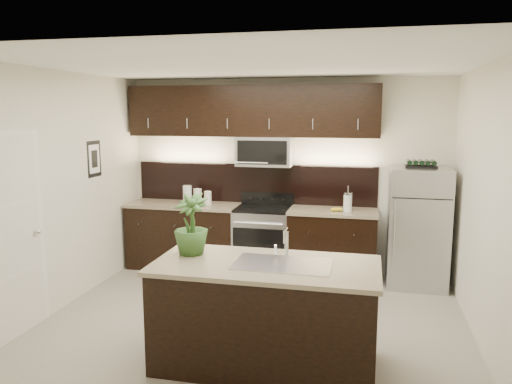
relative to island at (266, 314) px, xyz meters
The scene contains 12 objects.
ground 1.01m from the island, 110.51° to the left, with size 4.50×4.50×0.00m, color gray.
room_walls 1.52m from the island, 117.95° to the left, with size 4.52×4.02×2.71m.
counter_run 2.64m from the island, 106.91° to the left, with size 3.51×0.65×0.94m.
upper_fixtures 3.24m from the island, 105.51° to the left, with size 3.49×0.40×1.66m.
island is the anchor object (origin of this frame).
sink_faucet 0.51m from the island, ahead, with size 0.84×0.50×0.28m.
refrigerator 2.89m from the island, 58.97° to the left, with size 0.74×0.67×1.54m, color #B2B2B7.
wine_rack 3.08m from the island, 58.97° to the left, with size 0.38×0.24×0.09m.
plant 1.05m from the island, 169.52° to the left, with size 0.31×0.31×0.56m, color #2D5220.
canisters 2.99m from the island, 121.74° to the left, with size 0.40×0.16×0.27m.
french_press 2.61m from the island, 76.66° to the left, with size 0.12×0.12×0.33m.
bananas 2.53m from the island, 80.72° to the left, with size 0.16×0.13×0.05m, color gold.
Camera 1 is at (1.16, -4.92, 2.25)m, focal length 35.00 mm.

